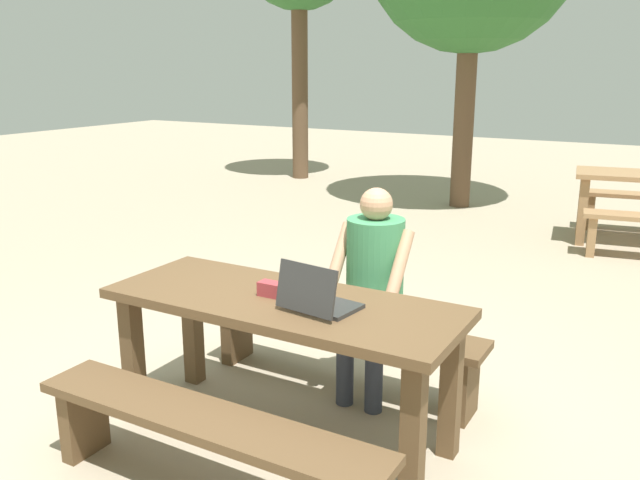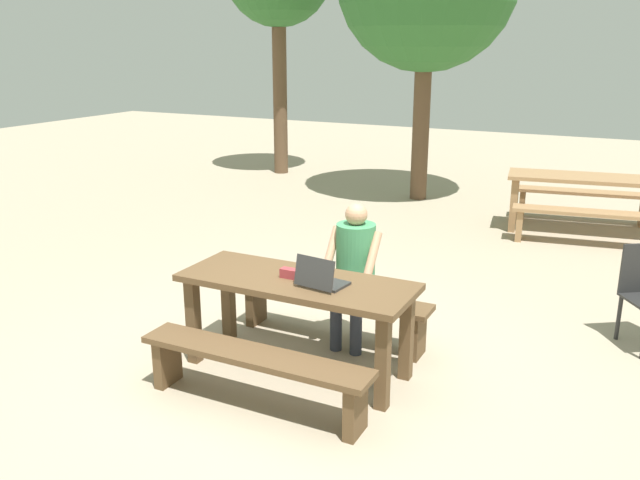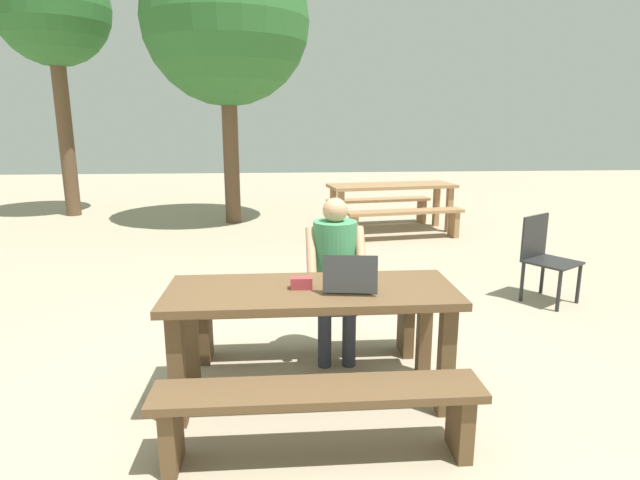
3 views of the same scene
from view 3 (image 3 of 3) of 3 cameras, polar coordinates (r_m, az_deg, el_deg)
The scene contains 13 objects.
ground_plane at distance 3.55m, azimuth -0.90°, elevation -16.98°, with size 30.00×30.00×0.00m, color tan.
picnic_table_front at distance 3.28m, azimuth -0.94°, elevation -7.42°, with size 1.81×0.69×0.76m.
bench_near at distance 2.85m, azimuth -0.14°, elevation -17.76°, with size 1.73×0.30×0.42m.
bench_far at distance 3.98m, azimuth -1.46°, elevation -8.45°, with size 1.73×0.30×0.42m.
laptop at distance 3.18m, azimuth 3.33°, elevation -4.59°, with size 0.36×0.32×0.24m.
small_pouch at distance 3.23m, azimuth -2.07°, elevation -4.73°, with size 0.13×0.07×0.07m.
person_seated at distance 3.84m, azimuth 1.68°, elevation -3.02°, with size 0.43×0.42×1.23m.
plastic_chair at distance 5.62m, azimuth 23.51°, elevation -1.65°, with size 0.61×0.61×0.86m.
picnic_table_mid at distance 8.46m, azimuth 7.87°, elevation 5.27°, with size 2.10×0.97×0.77m.
bench_mid_south at distance 7.95m, azimuth 9.34°, elevation 2.46°, with size 1.84×0.57×0.45m.
bench_mid_north at distance 9.07m, azimuth 6.46°, elevation 3.86°, with size 1.84×0.57×0.45m.
tree_left at distance 9.34m, azimuth -10.31°, elevation 22.57°, with size 2.74×2.74×4.74m.
tree_right at distance 11.03m, azimuth -27.39°, elevation 21.45°, with size 2.00×2.00×4.70m.
Camera 3 is at (-0.18, -3.07, 1.78)m, focal length 29.08 mm.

